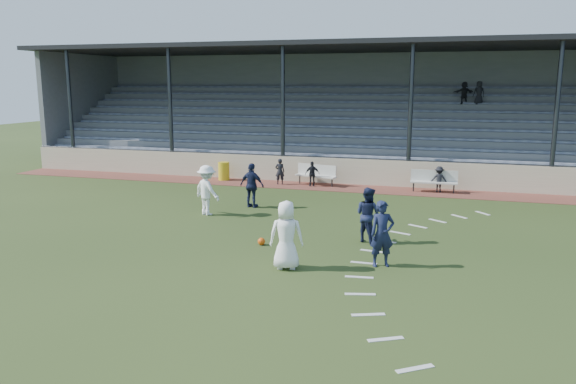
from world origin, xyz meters
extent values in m
plane|color=#273716|center=(0.00, 0.00, 0.00)|extent=(90.00, 90.00, 0.00)
cube|color=brown|center=(0.00, 10.50, 0.01)|extent=(34.00, 2.00, 0.02)
cube|color=beige|center=(0.00, 11.55, 0.60)|extent=(34.00, 0.18, 1.20)
cube|color=beige|center=(-1.12, 10.73, 0.45)|extent=(2.04, 0.88, 0.06)
cube|color=beige|center=(-1.12, 10.95, 0.70)|extent=(1.95, 0.55, 0.54)
cylinder|color=#2A2D31|center=(-1.95, 10.94, 0.22)|extent=(0.06, 0.06, 0.40)
cylinder|color=#2A2D31|center=(-0.30, 10.52, 0.22)|extent=(0.06, 0.06, 0.40)
cube|color=beige|center=(4.21, 10.52, 0.45)|extent=(2.01, 0.44, 0.06)
cube|color=beige|center=(4.21, 10.74, 0.70)|extent=(2.00, 0.10, 0.54)
cylinder|color=#2A2D31|center=(3.36, 10.50, 0.22)|extent=(0.06, 0.06, 0.40)
cylinder|color=#2A2D31|center=(5.06, 10.54, 0.22)|extent=(0.06, 0.06, 0.40)
cylinder|color=gold|center=(-5.78, 10.85, 0.46)|extent=(0.55, 0.55, 0.88)
sphere|color=#D24B0C|center=(-0.31, 0.82, 0.11)|extent=(0.22, 0.22, 0.22)
imported|color=white|center=(1.00, -0.99, 0.89)|extent=(0.98, 0.76, 1.78)
imported|color=#141B39|center=(3.32, -0.10, 0.87)|extent=(0.75, 0.64, 1.74)
imported|color=#141B39|center=(2.62, 2.07, 0.83)|extent=(1.02, 0.95, 1.67)
imported|color=white|center=(-3.48, 3.93, 0.90)|extent=(1.35, 1.13, 1.81)
imported|color=#141B39|center=(-2.35, 5.55, 0.85)|extent=(1.06, 0.58, 1.71)
imported|color=black|center=(-2.79, 10.50, 0.63)|extent=(0.49, 0.38, 1.22)
imported|color=black|center=(-1.21, 10.44, 0.59)|extent=(0.73, 0.52, 1.15)
imported|color=black|center=(4.42, 10.68, 0.58)|extent=(0.75, 0.46, 1.13)
cube|color=slate|center=(0.00, 12.10, 0.60)|extent=(34.00, 0.80, 1.20)
cube|color=gray|center=(0.00, 12.20, 1.25)|extent=(33.00, 0.28, 0.10)
cube|color=slate|center=(0.00, 12.90, 0.80)|extent=(34.00, 0.80, 1.60)
cube|color=gray|center=(0.00, 13.00, 1.65)|extent=(33.00, 0.28, 0.10)
cube|color=slate|center=(0.00, 13.70, 1.00)|extent=(34.00, 0.80, 2.00)
cube|color=gray|center=(0.00, 13.80, 2.05)|extent=(33.00, 0.28, 0.10)
cube|color=slate|center=(0.00, 14.50, 1.20)|extent=(34.00, 0.80, 2.40)
cube|color=gray|center=(0.00, 14.60, 2.45)|extent=(33.00, 0.28, 0.10)
cube|color=slate|center=(0.00, 15.30, 1.40)|extent=(34.00, 0.80, 2.80)
cube|color=gray|center=(0.00, 15.40, 2.85)|extent=(33.00, 0.28, 0.10)
cube|color=slate|center=(0.00, 16.10, 1.60)|extent=(34.00, 0.80, 3.20)
cube|color=gray|center=(0.00, 16.20, 3.25)|extent=(33.00, 0.28, 0.10)
cube|color=slate|center=(0.00, 16.90, 1.80)|extent=(34.00, 0.80, 3.60)
cube|color=gray|center=(0.00, 17.00, 3.65)|extent=(33.00, 0.28, 0.10)
cube|color=slate|center=(0.00, 17.70, 2.00)|extent=(34.00, 0.80, 4.00)
cube|color=gray|center=(0.00, 17.80, 4.05)|extent=(33.00, 0.28, 0.10)
cube|color=slate|center=(0.00, 18.50, 2.20)|extent=(34.00, 0.80, 4.40)
cube|color=gray|center=(0.00, 18.60, 4.45)|extent=(33.00, 0.28, 0.10)
cube|color=slate|center=(0.00, 19.10, 3.20)|extent=(34.00, 0.40, 6.40)
cube|color=slate|center=(-16.85, 15.50, 3.20)|extent=(0.30, 7.80, 6.40)
cube|color=black|center=(0.00, 15.20, 6.50)|extent=(34.60, 9.00, 0.22)
cylinder|color=#2A2D31|center=(-15.00, 11.65, 3.25)|extent=(0.20, 0.20, 6.50)
cylinder|color=#2A2D31|center=(-9.00, 11.65, 3.25)|extent=(0.20, 0.20, 6.50)
cylinder|color=#2A2D31|center=(-3.00, 11.65, 3.25)|extent=(0.20, 0.20, 6.50)
cylinder|color=#2A2D31|center=(3.00, 11.65, 3.25)|extent=(0.20, 0.20, 6.50)
cylinder|color=#2A2D31|center=(9.00, 11.65, 3.25)|extent=(0.20, 0.20, 6.50)
cylinder|color=#2A2D31|center=(0.00, 11.55, 1.25)|extent=(34.00, 0.05, 0.05)
imported|color=black|center=(6.04, 16.94, 4.20)|extent=(0.68, 0.55, 1.20)
imported|color=black|center=(5.31, 16.94, 4.19)|extent=(1.13, 0.76, 1.17)
cube|color=silver|center=(6.12, 7.01, 0.01)|extent=(0.54, 0.61, 0.01)
cube|color=silver|center=(5.29, 6.22, 0.01)|extent=(0.59, 0.56, 0.01)
cube|color=silver|center=(4.57, 5.34, 0.01)|extent=(0.64, 0.51, 0.01)
cube|color=silver|center=(3.96, 4.38, 0.01)|extent=(0.67, 0.44, 0.01)
cube|color=silver|center=(3.48, 3.34, 0.01)|extent=(0.70, 0.37, 0.01)
cube|color=silver|center=(3.13, 2.26, 0.01)|extent=(0.71, 0.29, 0.01)
cube|color=silver|center=(2.92, 1.14, 0.01)|extent=(0.71, 0.21, 0.01)
cube|color=silver|center=(2.85, 0.00, 0.01)|extent=(0.70, 0.12, 0.01)
cube|color=silver|center=(2.92, -1.14, 0.01)|extent=(0.71, 0.21, 0.01)
cube|color=silver|center=(3.13, -2.26, 0.01)|extent=(0.71, 0.29, 0.01)
cube|color=silver|center=(3.48, -3.34, 0.01)|extent=(0.70, 0.37, 0.01)
cube|color=silver|center=(3.96, -4.38, 0.01)|extent=(0.67, 0.44, 0.01)
cube|color=silver|center=(4.57, -5.34, 0.01)|extent=(0.64, 0.51, 0.01)
camera|label=1|loc=(5.01, -14.24, 4.72)|focal=35.00mm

